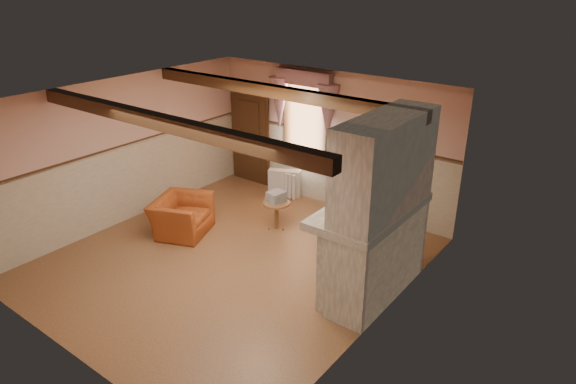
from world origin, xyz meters
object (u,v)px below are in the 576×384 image
Objects in this scene: side_table at (277,215)px; mantel_clock at (396,183)px; bowl at (372,203)px; oil_lamp at (378,193)px; radiator at (285,183)px; armchair at (181,216)px.

side_table is 2.67m from mantel_clock.
bowl is 1.13× the size of oil_lamp.
oil_lamp reaches higher than side_table.
side_table is 1.74× the size of bowl.
radiator is at bearing 149.46° from oil_lamp.
armchair is 1.79m from side_table.
radiator is 2.22× the size of bowl.
mantel_clock is at bearing 90.00° from bowl.
radiator is at bearing 121.80° from side_table.
armchair is 4.06m from mantel_clock.
oil_lamp is (2.37, -0.56, 1.29)m from side_table.
bowl is 0.21m from oil_lamp.
armchair reaches higher than side_table.
radiator is 3.65m from mantel_clock.
oil_lamp is at bearing -90.00° from mantel_clock.
mantel_clock is (3.68, 1.24, 1.18)m from armchair.
oil_lamp reaches higher than bowl.
mantel_clock is 0.86× the size of oil_lamp.
radiator is (-0.82, 1.32, 0.02)m from side_table.
side_table is 1.96× the size of oil_lamp.
bowl is at bearing -17.45° from side_table.
mantel_clock is 0.59m from oil_lamp.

